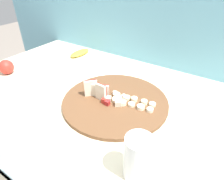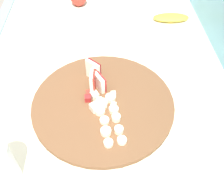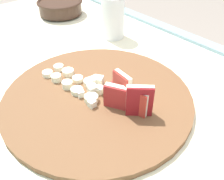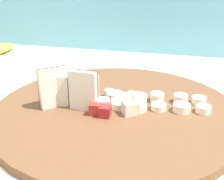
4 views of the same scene
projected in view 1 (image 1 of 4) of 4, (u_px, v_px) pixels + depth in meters
tiled_countertop at (112, 172)px, 1.02m from camera, size 1.51×0.83×0.91m
tile_backsplash at (152, 91)px, 1.18m from camera, size 2.40×0.04×1.44m
cutting_board at (115, 101)px, 0.78m from camera, size 0.42×0.42×0.01m
apple_wedge_fan at (97, 90)px, 0.78m from camera, size 0.10×0.06×0.07m
apple_dice_pile at (115, 100)px, 0.75m from camera, size 0.08×0.09×0.02m
banana_slice_rows at (132, 102)px, 0.75m from camera, size 0.17×0.08×0.02m
banana_peel at (80, 53)px, 1.18m from camera, size 0.07×0.15×0.02m
small_jar at (138, 158)px, 0.48m from camera, size 0.07×0.07×0.13m
whole_apple at (6, 67)px, 0.97m from camera, size 0.07×0.07×0.07m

